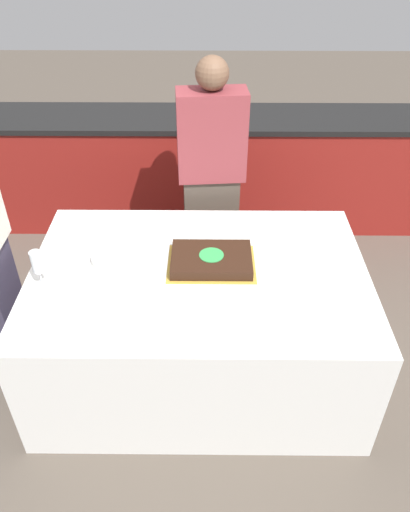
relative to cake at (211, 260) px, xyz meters
name	(u,v)px	position (x,y,z in m)	size (l,w,h in m)	color
ground_plane	(200,365)	(-0.07, -0.06, -0.77)	(14.00, 14.00, 0.00)	brown
back_counter	(203,170)	(-0.07, 1.61, -0.31)	(4.40, 0.58, 0.92)	maroon
dining_table	(199,322)	(-0.07, -0.06, -0.40)	(1.78, 1.20, 0.74)	white
cake	(211,260)	(0.00, 0.00, 0.00)	(0.46, 0.33, 0.06)	gold
plate_stack	(111,258)	(-0.54, 0.02, -0.01)	(0.20, 0.20, 0.04)	white
wine_glass	(37,263)	(-0.86, -0.17, 0.11)	(0.06, 0.06, 0.20)	white
side_plate_near_cake	(203,233)	(-0.05, 0.29, -0.03)	(0.19, 0.19, 0.00)	white
person_cutting_cake	(211,181)	(0.00, 0.76, 0.06)	(0.43, 0.23, 1.60)	#4C4238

